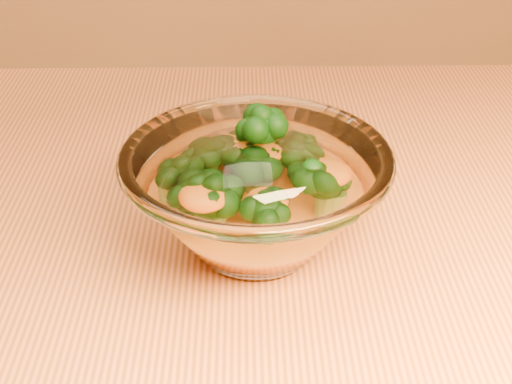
% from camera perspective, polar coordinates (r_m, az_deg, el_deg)
% --- Properties ---
extents(glass_bowl, '(0.19, 0.19, 0.09)m').
position_cam_1_polar(glass_bowl, '(0.51, 0.00, -0.39)').
color(glass_bowl, white).
rests_on(glass_bowl, table).
extents(cheese_sauce, '(0.11, 0.11, 0.03)m').
position_cam_1_polar(cheese_sauce, '(0.52, 0.00, -2.05)').
color(cheese_sauce, orange).
rests_on(cheese_sauce, glass_bowl).
extents(broccoli_heap, '(0.13, 0.11, 0.08)m').
position_cam_1_polar(broccoli_heap, '(0.51, -0.31, 1.01)').
color(broccoli_heap, black).
rests_on(broccoli_heap, cheese_sauce).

